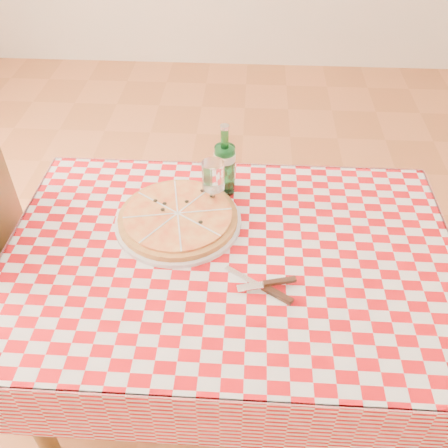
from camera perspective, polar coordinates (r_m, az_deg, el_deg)
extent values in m
plane|color=#AF6238|center=(2.03, 0.49, -18.70)|extent=(6.00, 6.00, 0.00)
cube|color=brown|center=(1.44, 0.65, -4.22)|extent=(1.20, 0.80, 0.04)
cylinder|color=brown|center=(1.67, -20.39, -20.76)|extent=(0.06, 0.06, 0.71)
cylinder|color=brown|center=(1.64, 20.75, -22.75)|extent=(0.06, 0.06, 0.71)
cylinder|color=brown|center=(2.04, -14.32, -3.94)|extent=(0.06, 0.06, 0.71)
cylinder|color=brown|center=(2.01, 16.69, -5.20)|extent=(0.06, 0.06, 0.71)
cube|color=#B20B10|center=(1.43, 0.66, -3.55)|extent=(1.30, 0.90, 0.01)
cylinder|color=brown|center=(2.08, 23.41, -10.22)|extent=(0.04, 0.04, 0.49)
cylinder|color=brown|center=(2.14, -19.97, -8.22)|extent=(0.04, 0.04, 0.43)
cylinder|color=brown|center=(1.93, -21.73, -16.32)|extent=(0.04, 0.04, 0.43)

